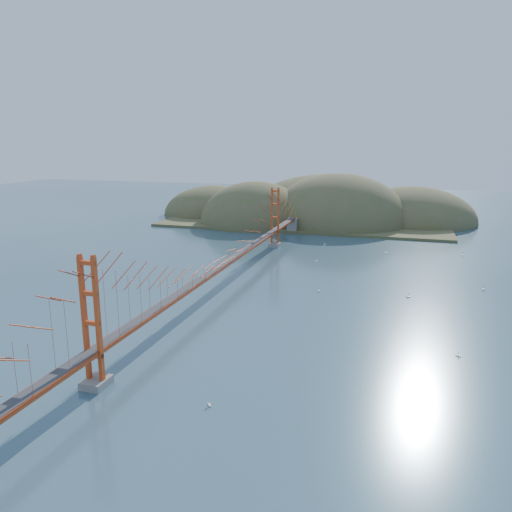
# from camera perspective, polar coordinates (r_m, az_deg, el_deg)

# --- Properties ---
(ground) EXTENTS (320.00, 320.00, 0.00)m
(ground) POSITION_cam_1_polar(r_m,az_deg,el_deg) (71.28, -4.05, -3.76)
(ground) COLOR #2D4B5A
(ground) RESTS_ON ground
(bridge) EXTENTS (2.20, 94.40, 12.00)m
(bridge) POSITION_cam_1_polar(r_m,az_deg,el_deg) (69.72, -4.09, 1.80)
(bridge) COLOR gray
(bridge) RESTS_ON ground
(far_headlands) EXTENTS (84.00, 58.00, 25.00)m
(far_headlands) POSITION_cam_1_polar(r_m,az_deg,el_deg) (135.58, 7.26, 4.31)
(far_headlands) COLOR brown
(far_headlands) RESTS_ON ground
(sailboat_16) EXTENTS (0.68, 0.68, 0.72)m
(sailboat_16) POSITION_cam_1_polar(r_m,az_deg,el_deg) (70.44, 16.98, -4.40)
(sailboat_16) COLOR white
(sailboat_16) RESTS_ON ground
(sailboat_4) EXTENTS (0.61, 0.61, 0.65)m
(sailboat_4) POSITION_cam_1_polar(r_m,az_deg,el_deg) (77.66, 24.54, -3.42)
(sailboat_4) COLOR white
(sailboat_4) RESTS_ON ground
(sailboat_15) EXTENTS (0.51, 0.60, 0.69)m
(sailboat_15) POSITION_cam_1_polar(r_m,az_deg,el_deg) (98.87, 22.57, 0.16)
(sailboat_15) COLOR white
(sailboat_15) RESTS_ON ground
(sailboat_3) EXTENTS (0.52, 0.41, 0.61)m
(sailboat_3) POSITION_cam_1_polar(r_m,az_deg,el_deg) (87.34, 6.91, -0.54)
(sailboat_3) COLOR white
(sailboat_3) RESTS_ON ground
(sailboat_7) EXTENTS (0.61, 0.61, 0.68)m
(sailboat_7) POSITION_cam_1_polar(r_m,az_deg,el_deg) (96.44, 14.61, 0.44)
(sailboat_7) COLOR white
(sailboat_7) RESTS_ON ground
(sailboat_6) EXTENTS (0.51, 0.51, 0.56)m
(sailboat_6) POSITION_cam_1_polar(r_m,az_deg,el_deg) (53.70, 22.11, -10.44)
(sailboat_6) COLOR white
(sailboat_6) RESTS_ON ground
(sailboat_0) EXTENTS (0.51, 0.51, 0.57)m
(sailboat_0) POSITION_cam_1_polar(r_m,az_deg,el_deg) (70.58, 7.21, -3.89)
(sailboat_0) COLOR white
(sailboat_0) RESTS_ON ground
(sailboat_12) EXTENTS (0.55, 0.55, 0.61)m
(sailboat_12) POSITION_cam_1_polar(r_m,az_deg,el_deg) (101.20, 7.86, 1.34)
(sailboat_12) COLOR white
(sailboat_12) RESTS_ON ground
(sailboat_extra_0) EXTENTS (0.56, 0.56, 0.60)m
(sailboat_extra_0) POSITION_cam_1_polar(r_m,az_deg,el_deg) (41.77, -5.35, -16.48)
(sailboat_extra_0) COLOR white
(sailboat_extra_0) RESTS_ON ground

